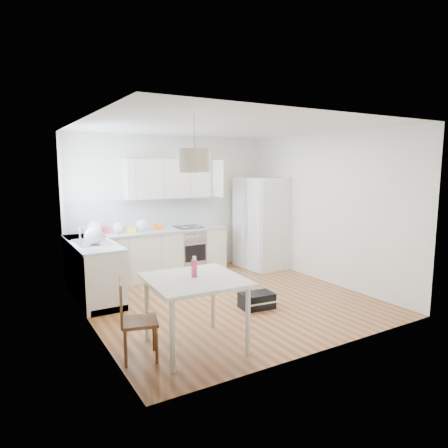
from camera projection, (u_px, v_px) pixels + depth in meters
name	position (u px, v px, depth m)	size (l,w,h in m)	color
floor	(227.00, 299.00, 6.39)	(4.20, 4.20, 0.00)	brown
ceiling	(227.00, 127.00, 6.00)	(4.20, 4.20, 0.00)	white
wall_back	(173.00, 205.00, 7.98)	(4.20, 4.20, 0.00)	silver
wall_left	(87.00, 226.00, 5.13)	(4.20, 4.20, 0.00)	silver
wall_right	(325.00, 209.00, 7.25)	(4.20, 4.20, 0.00)	silver
window_glassblock	(70.00, 190.00, 6.06)	(0.02, 1.00, 1.00)	#BFE0F9
cabinets_back	(151.00, 255.00, 7.55)	(3.00, 0.60, 0.88)	silver
cabinets_left	(93.00, 271.00, 6.43)	(0.60, 1.80, 0.88)	silver
counter_back	(150.00, 231.00, 7.49)	(3.02, 0.64, 0.04)	#A9ABAE
counter_left	(92.00, 243.00, 6.37)	(0.64, 1.82, 0.04)	#A9ABAE
backsplash_back	(144.00, 213.00, 7.69)	(3.00, 0.01, 0.58)	white
backsplash_left	(71.00, 225.00, 6.18)	(0.01, 1.80, 0.58)	white
upper_cabinets	(168.00, 179.00, 7.69)	(1.70, 0.32, 0.75)	silver
range_oven	(189.00, 251.00, 7.96)	(0.50, 0.61, 0.88)	#BBBEC0
sink	(92.00, 242.00, 6.32)	(0.50, 0.80, 0.16)	#BBBEC0
refrigerator	(262.00, 223.00, 8.31)	(0.89, 0.94, 1.88)	white
dining_table	(195.00, 286.00, 4.60)	(1.12, 1.12, 0.84)	beige
dining_chair	(140.00, 320.00, 4.36)	(0.38, 0.38, 0.91)	#4F3317
drink_bottle	(194.00, 267.00, 4.63)	(0.07, 0.07, 0.24)	#DD3D6E
gym_bag	(257.00, 300.00, 5.99)	(0.49, 0.32, 0.23)	black
pendant_lamp	(194.00, 160.00, 4.58)	(0.35, 0.35, 0.27)	beige
grocery_bag_a	(95.00, 228.00, 7.00)	(0.26, 0.23, 0.24)	silver
grocery_bag_b	(118.00, 228.00, 7.18)	(0.22, 0.19, 0.20)	silver
grocery_bag_c	(142.00, 225.00, 7.39)	(0.24, 0.21, 0.22)	silver
grocery_bag_d	(95.00, 233.00, 6.62)	(0.21, 0.18, 0.19)	silver
grocery_bag_e	(94.00, 236.00, 6.14)	(0.30, 0.25, 0.27)	silver
snack_orange	(158.00, 226.00, 7.62)	(0.15, 0.09, 0.10)	orange
snack_yellow	(131.00, 230.00, 7.26)	(0.14, 0.09, 0.10)	yellow
snack_red	(105.00, 230.00, 7.13)	(0.16, 0.10, 0.11)	red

